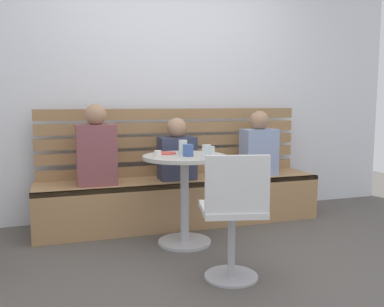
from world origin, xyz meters
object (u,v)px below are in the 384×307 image
cafe_table (185,182)px  person_adult (96,149)px  cup_water_clear (207,152)px  cup_espresso_small (158,154)px  white_chair (234,212)px  cup_glass_tall (183,147)px  cup_mug_blue (188,150)px  cup_glass_short (210,151)px  person_child_middle (177,153)px  booth_bench (181,201)px  person_child_left (259,147)px  plate_small (166,153)px

cafe_table → person_adult: bearing=141.6°
cup_water_clear → cup_espresso_small: (-0.33, 0.21, -0.03)m
white_chair → cup_glass_tall: 0.94m
cup_mug_blue → cup_water_clear: cup_water_clear is taller
cup_glass_short → cup_espresso_small: size_ratio=1.43×
white_chair → cup_espresso_small: size_ratio=15.18×
cup_glass_short → cup_glass_tall: bearing=132.5°
person_child_middle → cup_water_clear: (-0.00, -0.82, 0.10)m
booth_bench → cup_glass_short: size_ratio=33.75×
cup_glass_tall → cup_espresso_small: 0.27m
person_child_left → cup_mug_blue: 1.10m
white_chair → cup_mug_blue: 0.82m
cup_water_clear → cup_espresso_small: cup_water_clear is taller
cafe_table → person_child_left: 1.10m
booth_bench → cafe_table: size_ratio=3.65×
cup_glass_tall → cup_espresso_small: cup_glass_tall is taller
cup_glass_short → cup_water_clear: 0.17m
white_chair → person_child_middle: (0.01, 1.36, 0.23)m
cafe_table → cup_espresso_small: size_ratio=13.21×
cup_glass_tall → cup_water_clear: cup_glass_tall is taller
booth_bench → cup_glass_tall: (-0.14, -0.50, 0.58)m
cup_mug_blue → cup_espresso_small: cup_mug_blue is taller
person_child_middle → plate_small: bearing=-117.6°
person_child_middle → cup_espresso_small: person_child_middle is taller
cup_glass_tall → cup_mug_blue: 0.12m
booth_bench → plate_small: bearing=-121.9°
cup_glass_tall → cup_espresso_small: bearing=-154.0°
booth_bench → person_child_middle: person_child_middle is taller
white_chair → person_child_left: 1.61m
person_child_left → cup_glass_tall: person_child_left is taller
person_adult → cup_mug_blue: bearing=-41.2°
white_chair → cup_water_clear: 0.63m
plate_small → booth_bench: bearing=58.1°
booth_bench → person_adult: 0.96m
booth_bench → white_chair: bearing=-92.5°
person_child_left → cup_glass_short: bearing=-139.9°
cafe_table → cup_glass_tall: cup_glass_tall is taller
person_adult → person_child_left: size_ratio=1.11×
white_chair → cup_glass_short: bearing=82.4°
person_adult → person_child_middle: person_adult is taller
person_adult → cup_glass_tall: size_ratio=5.96×
cup_water_clear → person_child_middle: bearing=89.7°
person_adult → plate_small: size_ratio=4.21×
white_chair → cup_mug_blue: bearing=95.3°
booth_bench → cup_mug_blue: cup_mug_blue is taller
cup_mug_blue → booth_bench: bearing=78.3°
booth_bench → cup_espresso_small: 0.90m
cup_glass_tall → plate_small: 0.16m
cup_glass_tall → white_chair: bearing=-85.1°
person_adult → white_chair: bearing=-61.1°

